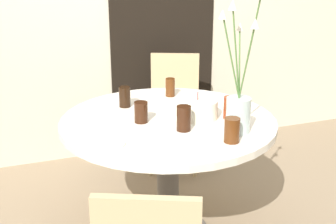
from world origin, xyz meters
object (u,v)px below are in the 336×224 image
Objects in this scene: side_plate at (107,144)px; drink_glass_0 at (141,112)px; drink_glass_2 at (232,130)px; chair_right_flank at (174,105)px; drink_glass_3 at (184,118)px; drink_glass_1 at (170,87)px; drink_glass_4 at (230,108)px; drink_glass_5 at (125,97)px; birthday_cake at (197,109)px; flower_vase at (239,103)px.

drink_glass_0 is (0.25, 0.24, 0.05)m from side_plate.
chair_right_flank is at bearing 81.04° from drink_glass_2.
drink_glass_3 reaches higher than drink_glass_0.
drink_glass_1 is (0.57, 0.64, 0.05)m from side_plate.
drink_glass_3 is at bearing -103.69° from drink_glass_1.
drink_glass_4 is at bearing 64.62° from drink_glass_2.
drink_glass_3 is 0.52m from drink_glass_5.
drink_glass_2 is 0.93× the size of drink_glass_3.
chair_right_flank is 0.67m from drink_glass_1.
drink_glass_3 is at bearing -68.56° from drink_glass_5.
drink_glass_0 is at bearing 172.12° from birthday_cake.
drink_glass_5 reaches higher than side_plate.
drink_glass_2 is (0.02, -0.38, 0.01)m from birthday_cake.
side_plate is 0.62m from drink_glass_2.
chair_right_flank is at bearing 66.28° from drink_glass_1.
drink_glass_0 is (-0.32, 0.04, 0.00)m from birthday_cake.
birthday_cake is at bearing 45.85° from drink_glass_3.
chair_right_flank is 1.05m from birthday_cake.
side_plate is at bearing -113.85° from drink_glass_5.
drink_glass_3 is at bearing 6.41° from side_plate.
flower_vase reaches higher than side_plate.
side_plate is 1.42× the size of drink_glass_2.
drink_glass_5 is at bearing 126.38° from flower_vase.
drink_glass_5 is at bearing 111.44° from drink_glass_3.
drink_glass_1 is at bearing -90.67° from chair_right_flank.
flower_vase is at bearing -25.24° from drink_glass_3.
side_plate is 0.58m from drink_glass_5.
drink_glass_3 is at bearing -165.97° from drink_glass_4.
drink_glass_0 is (-0.55, -0.93, 0.32)m from chair_right_flank.
flower_vase is (-0.12, -1.25, 0.42)m from chair_right_flank.
drink_glass_2 is at bearing -86.64° from birthday_cake.
drink_glass_1 is at bearing 108.17° from drink_glass_4.
drink_glass_0 reaches higher than side_plate.
drink_glass_3 is at bearing 126.02° from drink_glass_2.
chair_right_flank reaches higher than drink_glass_0.
drink_glass_2 is at bearing -88.42° from drink_glass_1.
side_plate is 1.33× the size of drink_glass_3.
drink_glass_3 is (-0.25, 0.12, -0.10)m from flower_vase.
flower_vase is at bearing -53.62° from drink_glass_5.
drink_glass_5 is at bearing -162.58° from drink_glass_1.
drink_glass_5 is (-0.01, 0.29, 0.00)m from drink_glass_0.
drink_glass_0 is at bearing 166.75° from drink_glass_4.
drink_glass_1 is (0.32, 0.40, 0.00)m from drink_glass_0.
side_plate is at bearing -161.00° from birthday_cake.
drink_glass_0 is 0.29m from drink_glass_5.
flower_vase reaches higher than drink_glass_4.
drink_glass_1 is at bearing 76.31° from drink_glass_3.
drink_glass_4 is 0.65m from drink_glass_5.
flower_vase is 6.29× the size of drink_glass_0.
drink_glass_4 is at bearing -70.67° from chair_right_flank.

